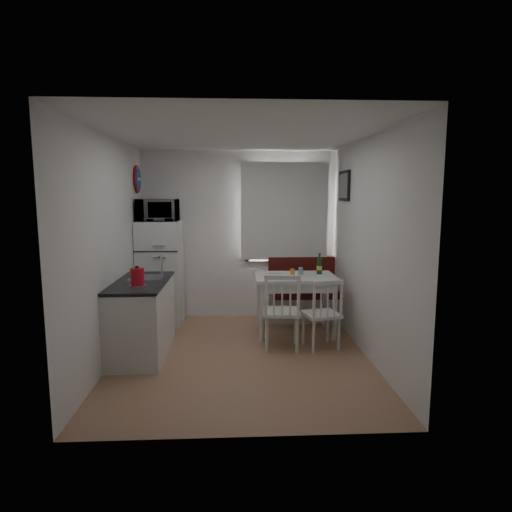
{
  "coord_description": "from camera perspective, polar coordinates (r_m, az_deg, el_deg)",
  "views": [
    {
      "loc": [
        -0.07,
        -4.93,
        1.91
      ],
      "look_at": [
        0.2,
        0.5,
        1.14
      ],
      "focal_mm": 30.0,
      "sensor_mm": 36.0,
      "label": 1
    }
  ],
  "objects": [
    {
      "name": "drinking_glass_orange",
      "position": [
        5.84,
        4.87,
        -2.21
      ],
      "size": [
        0.06,
        0.06,
        0.1
      ],
      "primitive_type": "cylinder",
      "color": "orange",
      "rests_on": "dining_table"
    },
    {
      "name": "plate",
      "position": [
        5.89,
        2.36,
        -2.53
      ],
      "size": [
        0.23,
        0.23,
        0.02
      ],
      "primitive_type": "cylinder",
      "color": "white",
      "rests_on": "dining_table"
    },
    {
      "name": "bench",
      "position": [
        6.74,
        7.21,
        -5.71
      ],
      "size": [
        1.34,
        0.52,
        0.96
      ],
      "color": "silver",
      "rests_on": "floor"
    },
    {
      "name": "ceiling",
      "position": [
        4.98,
        -2.12,
        15.98
      ],
      "size": [
        3.0,
        3.5,
        0.02
      ],
      "primitive_type": "cube",
      "color": "white",
      "rests_on": "wall_back"
    },
    {
      "name": "floor",
      "position": [
        5.29,
        -1.97,
        -13.16
      ],
      "size": [
        3.0,
        3.5,
        0.02
      ],
      "primitive_type": "cube",
      "color": "#A67858",
      "rests_on": "ground"
    },
    {
      "name": "wall_back",
      "position": [
        6.71,
        -2.26,
        2.8
      ],
      "size": [
        3.0,
        0.02,
        2.6
      ],
      "primitive_type": "cube",
      "color": "white",
      "rests_on": "floor"
    },
    {
      "name": "chair_left",
      "position": [
        5.28,
        3.57,
        -6.36
      ],
      "size": [
        0.49,
        0.47,
        0.52
      ],
      "rotation": [
        0.0,
        0.0,
        -0.09
      ],
      "color": "silver",
      "rests_on": "floor"
    },
    {
      "name": "wall_front",
      "position": [
        3.24,
        -1.58,
        -2.87
      ],
      "size": [
        3.0,
        0.02,
        2.6
      ],
      "primitive_type": "cube",
      "color": "white",
      "rests_on": "floor"
    },
    {
      "name": "curtain",
      "position": [
        6.63,
        3.83,
        5.98
      ],
      "size": [
        1.35,
        0.02,
        1.5
      ],
      "primitive_type": "cube",
      "color": "white",
      "rests_on": "wall_back"
    },
    {
      "name": "dining_table",
      "position": [
        5.93,
        5.27,
        -3.49
      ],
      "size": [
        1.1,
        0.77,
        0.82
      ],
      "rotation": [
        0.0,
        0.0,
        -0.0
      ],
      "color": "silver",
      "rests_on": "floor"
    },
    {
      "name": "wall_sign",
      "position": [
        6.53,
        -15.47,
        9.84
      ],
      "size": [
        0.03,
        0.4,
        0.4
      ],
      "primitive_type": "cylinder",
      "rotation": [
        0.0,
        1.57,
        0.0
      ],
      "color": "navy",
      "rests_on": "wall_left"
    },
    {
      "name": "kitchen_counter",
      "position": [
        5.41,
        -14.95,
        -7.86
      ],
      "size": [
        0.62,
        1.32,
        1.16
      ],
      "color": "silver",
      "rests_on": "floor"
    },
    {
      "name": "microwave",
      "position": [
        6.38,
        -12.96,
        5.99
      ],
      "size": [
        0.58,
        0.39,
        0.32
      ],
      "primitive_type": "imported",
      "color": "white",
      "rests_on": "fridge"
    },
    {
      "name": "wall_left",
      "position": [
        5.17,
        -18.91,
        0.8
      ],
      "size": [
        0.02,
        3.5,
        2.6
      ],
      "primitive_type": "cube",
      "color": "white",
      "rests_on": "floor"
    },
    {
      "name": "wall_right",
      "position": [
        5.21,
        14.7,
        1.03
      ],
      "size": [
        0.02,
        3.5,
        2.6
      ],
      "primitive_type": "cube",
      "color": "white",
      "rests_on": "floor"
    },
    {
      "name": "chair_right",
      "position": [
        5.37,
        8.9,
        -6.7
      ],
      "size": [
        0.5,
        0.49,
        0.48
      ],
      "rotation": [
        0.0,
        0.0,
        0.23
      ],
      "color": "silver",
      "rests_on": "floor"
    },
    {
      "name": "fridge",
      "position": [
        6.53,
        -12.63,
        -2.2
      ],
      "size": [
        0.62,
        0.62,
        1.55
      ],
      "primitive_type": "cube",
      "color": "white",
      "rests_on": "floor"
    },
    {
      "name": "drinking_glass_blue",
      "position": [
        5.96,
        5.98,
        -2.01
      ],
      "size": [
        0.06,
        0.06,
        0.1
      ],
      "primitive_type": "cylinder",
      "color": "#6DA4B9",
      "rests_on": "dining_table"
    },
    {
      "name": "wine_bottle",
      "position": [
        6.04,
        8.45,
        -1.0
      ],
      "size": [
        0.07,
        0.07,
        0.3
      ],
      "primitive_type": null,
      "color": "#15431D",
      "rests_on": "dining_table"
    },
    {
      "name": "window",
      "position": [
        6.7,
        3.75,
        5.57
      ],
      "size": [
        1.22,
        0.06,
        1.47
      ],
      "primitive_type": "cube",
      "color": "silver",
      "rests_on": "wall_back"
    },
    {
      "name": "kettle",
      "position": [
        4.91,
        -15.55,
        -2.73
      ],
      "size": [
        0.18,
        0.18,
        0.24
      ],
      "primitive_type": "cylinder",
      "color": "red",
      "rests_on": "kitchen_counter"
    },
    {
      "name": "picture_frame",
      "position": [
        6.22,
        11.65,
        9.15
      ],
      "size": [
        0.04,
        0.52,
        0.42
      ],
      "primitive_type": "cube",
      "color": "black",
      "rests_on": "wall_right"
    }
  ]
}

